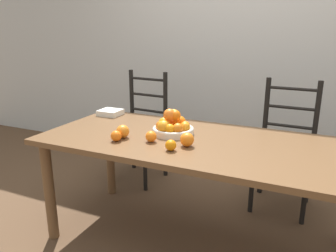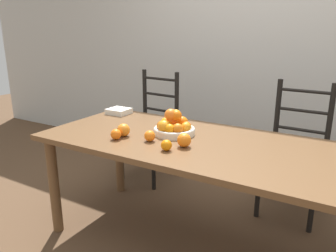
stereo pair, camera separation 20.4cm
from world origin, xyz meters
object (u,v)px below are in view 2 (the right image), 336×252
at_px(orange_loose_3, 166,145).
at_px(chair_left, 152,128).
at_px(orange_loose_0, 123,130).
at_px(chair_right, 295,153).
at_px(orange_loose_1, 150,136).
at_px(fruit_bowl, 174,126).
at_px(orange_loose_2, 184,140).
at_px(book_stack, 119,111).
at_px(orange_loose_4, 116,134).

bearing_deg(orange_loose_3, chair_left, 127.15).
height_order(orange_loose_0, chair_right, chair_right).
bearing_deg(orange_loose_1, chair_right, 52.11).
distance_m(orange_loose_0, chair_left, 1.03).
relative_size(fruit_bowl, orange_loose_2, 3.28).
relative_size(chair_left, chair_right, 1.00).
height_order(fruit_bowl, orange_loose_2, fruit_bowl).
relative_size(chair_right, book_stack, 6.02).
xyz_separation_m(orange_loose_0, book_stack, (-0.40, 0.45, -0.02)).
bearing_deg(orange_loose_4, orange_loose_1, 21.42).
height_order(orange_loose_0, book_stack, orange_loose_0).
distance_m(orange_loose_3, chair_left, 1.28).
relative_size(orange_loose_1, book_stack, 0.40).
relative_size(orange_loose_1, chair_right, 0.07).
distance_m(orange_loose_1, book_stack, 0.74).
bearing_deg(chair_right, orange_loose_0, -132.85).
height_order(orange_loose_0, orange_loose_4, orange_loose_0).
relative_size(orange_loose_3, orange_loose_4, 0.96).
height_order(orange_loose_1, orange_loose_2, orange_loose_2).
xyz_separation_m(orange_loose_2, orange_loose_3, (-0.06, -0.10, -0.01)).
relative_size(orange_loose_2, orange_loose_3, 1.29).
bearing_deg(orange_loose_0, orange_loose_2, 2.67).
bearing_deg(orange_loose_0, orange_loose_1, 1.02).
bearing_deg(chair_right, orange_loose_3, -116.38).
bearing_deg(fruit_bowl, orange_loose_1, -105.37).
height_order(orange_loose_0, chair_left, chair_left).
xyz_separation_m(fruit_bowl, orange_loose_2, (0.17, -0.18, -0.01)).
height_order(orange_loose_2, chair_right, chair_right).
bearing_deg(orange_loose_2, chair_right, 61.71).
bearing_deg(chair_left, book_stack, -86.60).
distance_m(orange_loose_3, book_stack, 0.93).
xyz_separation_m(orange_loose_4, chair_left, (-0.39, 0.98, -0.27)).
relative_size(orange_loose_0, orange_loose_1, 1.22).
relative_size(fruit_bowl, chair_left, 0.27).
xyz_separation_m(chair_right, book_stack, (-1.30, -0.46, 0.26)).
bearing_deg(chair_left, orange_loose_1, -52.40).
bearing_deg(chair_left, fruit_bowl, -43.11).
height_order(fruit_bowl, book_stack, fruit_bowl).
height_order(orange_loose_3, orange_loose_4, orange_loose_4).
relative_size(orange_loose_1, orange_loose_3, 1.07).
bearing_deg(orange_loose_1, orange_loose_4, -158.58).
relative_size(fruit_bowl, orange_loose_0, 3.25).
bearing_deg(book_stack, fruit_bowl, -20.74).
bearing_deg(chair_right, orange_loose_4, -130.63).
relative_size(orange_loose_0, chair_left, 0.08).
distance_m(fruit_bowl, orange_loose_1, 0.21).
distance_m(orange_loose_1, orange_loose_4, 0.21).
bearing_deg(chair_right, chair_left, -178.07).
distance_m(orange_loose_4, chair_right, 1.36).
height_order(fruit_bowl, chair_right, chair_right).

